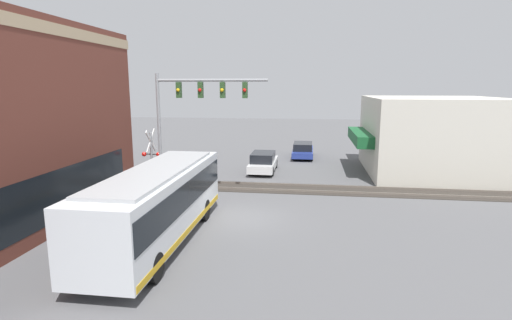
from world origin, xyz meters
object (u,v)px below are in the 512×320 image
object	(u,v)px
parked_car_blue	(303,150)
parked_car_white	(263,163)
city_bus	(158,202)
crossing_signal	(151,154)

from	to	relation	value
parked_car_blue	parked_car_white	bearing A→B (deg)	156.51
city_bus	parked_car_blue	distance (m)	21.39
parked_car_white	parked_car_blue	distance (m)	7.02
parked_car_white	city_bus	bearing A→B (deg)	169.65
city_bus	crossing_signal	size ratio (longest dim) A/B	2.68
parked_car_white	parked_car_blue	xyz separation A→B (m)	(6.44, -2.80, -0.05)
crossing_signal	parked_car_blue	bearing A→B (deg)	-34.02
crossing_signal	parked_car_white	world-z (taller)	crossing_signal
crossing_signal	parked_car_blue	world-z (taller)	crossing_signal
parked_car_blue	city_bus	bearing A→B (deg)	165.36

